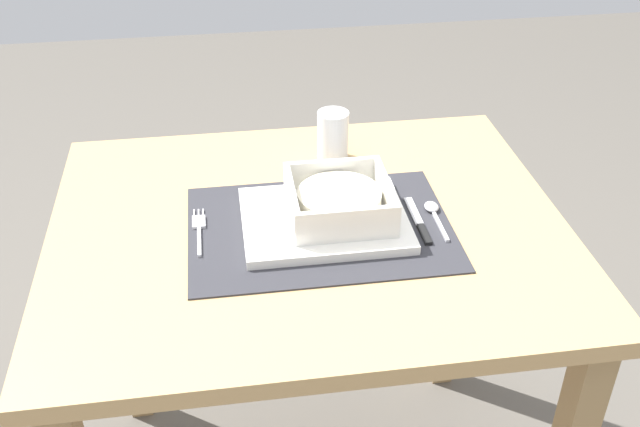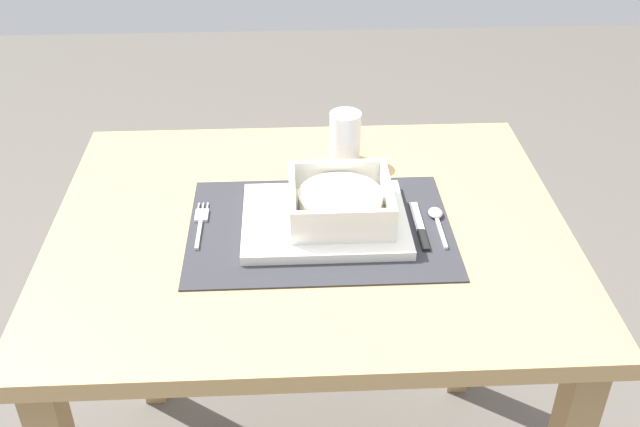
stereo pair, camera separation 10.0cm
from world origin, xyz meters
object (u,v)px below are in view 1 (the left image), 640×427
dining_table (309,277)px  spoon (433,211)px  porridge_bowl (339,202)px  fork (199,228)px  drinking_glass (333,139)px  butter_knife (419,223)px

dining_table → spoon: 0.25m
dining_table → porridge_bowl: (0.05, -0.01, 0.16)m
fork → spoon: (0.40, -0.01, 0.00)m
dining_table → porridge_bowl: size_ratio=5.17×
dining_table → porridge_bowl: bearing=-9.0°
porridge_bowl → spoon: porridge_bowl is taller
porridge_bowl → spoon: size_ratio=1.46×
drinking_glass → spoon: bearing=-57.7°
fork → porridge_bowl: bearing=-5.0°
dining_table → drinking_glass: drinking_glass is taller
spoon → butter_knife: bearing=-134.4°
spoon → dining_table: bearing=-178.4°
porridge_bowl → drinking_glass: drinking_glass is taller
dining_table → spoon: bearing=-1.8°
butter_knife → drinking_glass: drinking_glass is taller
porridge_bowl → butter_knife: porridge_bowl is taller
butter_knife → drinking_glass: 0.27m
porridge_bowl → spoon: (0.16, 0.00, -0.03)m
fork → spoon: size_ratio=1.18×
dining_table → drinking_glass: (0.08, 0.21, 0.16)m
porridge_bowl → fork: 0.24m
dining_table → spoon: spoon is taller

